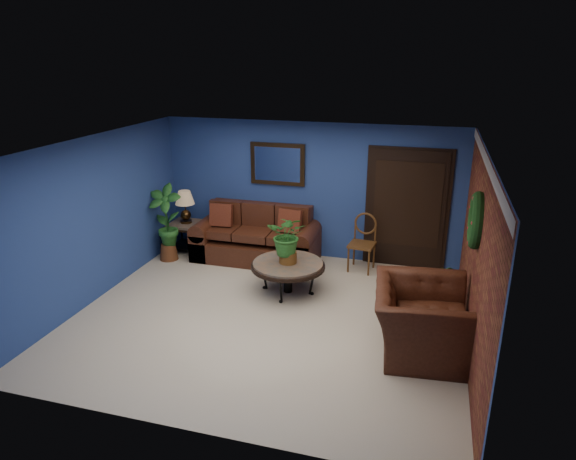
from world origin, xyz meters
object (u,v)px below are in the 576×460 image
(end_table, at_px, (187,229))
(side_chair, at_px, (363,238))
(sofa, at_px, (257,241))
(table_lamp, at_px, (185,203))
(coffee_table, at_px, (288,266))
(armchair, at_px, (421,320))

(end_table, relative_size, side_chair, 0.63)
(sofa, distance_m, table_lamp, 1.55)
(sofa, height_order, coffee_table, sofa)
(coffee_table, bearing_deg, end_table, 153.20)
(sofa, xyz_separation_m, armchair, (3.04, -2.41, 0.11))
(sofa, xyz_separation_m, table_lamp, (-1.41, -0.04, 0.63))
(sofa, height_order, armchair, sofa)
(table_lamp, xyz_separation_m, side_chair, (3.36, 0.07, -0.40))
(table_lamp, bearing_deg, coffee_table, -26.80)
(end_table, distance_m, table_lamp, 0.52)
(sofa, bearing_deg, end_table, -178.57)
(coffee_table, height_order, end_table, end_table)
(coffee_table, distance_m, table_lamp, 2.68)
(sofa, height_order, table_lamp, table_lamp)
(table_lamp, relative_size, side_chair, 0.60)
(sofa, height_order, end_table, sofa)
(table_lamp, height_order, side_chair, table_lamp)
(sofa, bearing_deg, armchair, -38.39)
(table_lamp, bearing_deg, end_table, 180.00)
(end_table, height_order, armchair, armchair)
(table_lamp, distance_m, side_chair, 3.39)
(sofa, bearing_deg, table_lamp, -178.57)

